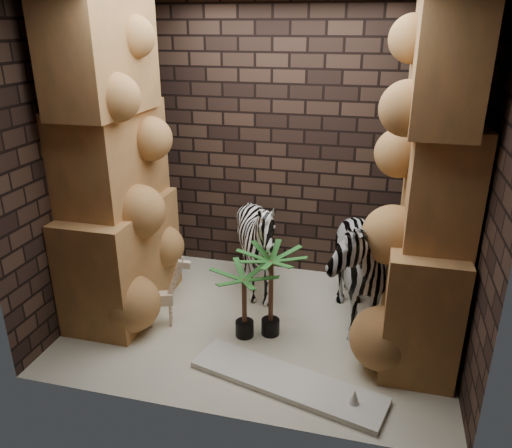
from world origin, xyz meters
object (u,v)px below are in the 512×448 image
(zebra_right, at_px, (347,253))
(giraffe_toy, at_px, (159,292))
(palm_front, at_px, (271,293))
(palm_back, at_px, (244,303))
(surfboard, at_px, (286,382))
(zebra_left, at_px, (258,250))

(zebra_right, height_order, giraffe_toy, zebra_right)
(zebra_right, relative_size, palm_front, 1.71)
(zebra_right, distance_m, palm_back, 1.06)
(zebra_right, distance_m, surfboard, 1.32)
(palm_back, bearing_deg, giraffe_toy, -178.31)
(palm_front, distance_m, surfboard, 0.83)
(giraffe_toy, xyz_separation_m, palm_back, (0.82, 0.02, -0.02))
(zebra_right, bearing_deg, palm_front, -165.43)
(zebra_right, height_order, palm_front, zebra_right)
(zebra_right, distance_m, palm_front, 0.80)
(palm_back, bearing_deg, zebra_left, 94.27)
(zebra_left, xyz_separation_m, palm_back, (0.05, -0.73, -0.20))
(palm_back, bearing_deg, zebra_right, 29.08)
(palm_front, height_order, palm_back, palm_front)
(surfboard, bearing_deg, zebra_left, 128.08)
(giraffe_toy, height_order, palm_back, giraffe_toy)
(zebra_right, bearing_deg, giraffe_toy, 179.51)
(palm_back, relative_size, surfboard, 0.43)
(giraffe_toy, relative_size, palm_back, 1.06)
(zebra_right, xyz_separation_m, zebra_left, (-0.91, 0.25, -0.19))
(zebra_left, relative_size, palm_front, 1.39)
(palm_back, bearing_deg, surfboard, -48.52)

